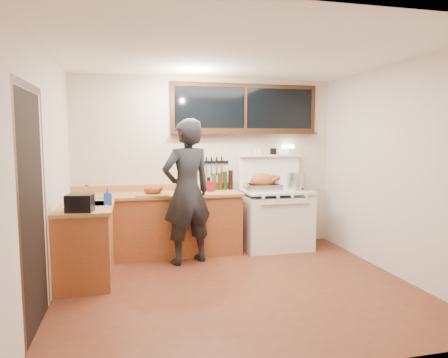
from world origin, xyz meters
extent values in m
cube|color=#532515|center=(0.00, 0.00, -0.01)|extent=(4.00, 3.50, 0.02)
cube|color=beige|center=(0.00, 1.77, 1.30)|extent=(4.00, 0.05, 2.60)
cube|color=beige|center=(0.00, -1.77, 1.30)|extent=(4.00, 0.05, 2.60)
cube|color=beige|center=(-2.02, 0.00, 1.30)|extent=(0.05, 3.50, 2.60)
cube|color=beige|center=(2.02, 0.00, 1.30)|extent=(0.05, 3.50, 2.60)
cube|color=white|center=(0.00, 0.00, 2.62)|extent=(4.00, 3.50, 0.05)
cube|color=brown|center=(-0.80, 1.45, 0.43)|extent=(2.40, 0.60, 0.86)
cube|color=#A37841|center=(-0.80, 1.44, 0.88)|extent=(2.44, 0.64, 0.04)
cube|color=#A37841|center=(-0.80, 1.74, 0.95)|extent=(2.40, 0.03, 0.10)
sphere|color=#B78C38|center=(-1.80, 1.17, 0.70)|extent=(0.03, 0.03, 0.03)
sphere|color=#B78C38|center=(-1.30, 1.17, 0.70)|extent=(0.03, 0.03, 0.03)
sphere|color=#B78C38|center=(-0.80, 1.17, 0.70)|extent=(0.03, 0.03, 0.03)
sphere|color=#B78C38|center=(-0.30, 1.17, 0.70)|extent=(0.03, 0.03, 0.03)
sphere|color=#B78C38|center=(0.15, 1.17, 0.70)|extent=(0.03, 0.03, 0.03)
cube|color=brown|center=(-1.70, 0.62, 0.43)|extent=(0.60, 1.05, 0.86)
cube|color=#A37841|center=(-1.69, 0.62, 0.88)|extent=(0.64, 1.09, 0.04)
cube|color=white|center=(-1.68, 0.70, 0.84)|extent=(0.45, 0.40, 0.14)
cube|color=white|center=(-1.68, 0.70, 0.91)|extent=(0.50, 0.45, 0.01)
cylinder|color=silver|center=(-1.68, 0.88, 1.02)|extent=(0.02, 0.02, 0.24)
cylinder|color=silver|center=(-1.68, 0.80, 1.13)|extent=(0.02, 0.18, 0.02)
cube|color=white|center=(1.00, 1.40, 0.41)|extent=(1.00, 0.70, 0.82)
cube|color=white|center=(1.00, 1.40, 0.89)|extent=(1.02, 0.72, 0.03)
cube|color=white|center=(1.00, 1.06, 0.52)|extent=(0.88, 0.02, 0.46)
cylinder|color=silver|center=(1.00, 1.03, 0.74)|extent=(0.75, 0.02, 0.02)
cylinder|color=white|center=(0.67, 1.04, 0.85)|extent=(0.04, 0.03, 0.04)
cylinder|color=white|center=(0.89, 1.04, 0.85)|extent=(0.04, 0.03, 0.04)
cylinder|color=white|center=(1.11, 1.04, 0.85)|extent=(0.04, 0.03, 0.04)
cylinder|color=white|center=(1.33, 1.04, 0.85)|extent=(0.04, 0.03, 0.04)
cube|color=white|center=(1.00, 1.72, 1.15)|extent=(1.00, 0.05, 0.50)
cube|color=white|center=(1.00, 1.69, 1.41)|extent=(1.00, 0.12, 0.03)
cylinder|color=white|center=(1.30, 1.69, 1.48)|extent=(0.09, 0.09, 0.09)
cube|color=#FFE5B2|center=(1.30, 1.69, 1.55)|extent=(0.17, 0.09, 0.06)
cube|color=black|center=(1.05, 1.69, 1.48)|extent=(0.09, 0.05, 0.10)
cylinder|color=white|center=(0.82, 1.69, 1.47)|extent=(0.04, 0.04, 0.09)
cylinder|color=white|center=(0.76, 1.69, 1.47)|extent=(0.04, 0.04, 0.09)
cube|color=black|center=(0.60, 1.73, 2.15)|extent=(2.20, 0.01, 0.62)
cube|color=black|center=(0.60, 1.73, 2.49)|extent=(2.32, 0.04, 0.06)
cube|color=black|center=(0.60, 1.73, 1.81)|extent=(2.32, 0.04, 0.06)
cube|color=black|center=(-0.53, 1.73, 2.15)|extent=(0.06, 0.04, 0.62)
cube|color=black|center=(1.73, 1.73, 2.15)|extent=(0.06, 0.04, 0.62)
cube|color=black|center=(0.60, 1.73, 2.15)|extent=(0.04, 0.04, 0.62)
cube|color=black|center=(0.60, 1.68, 1.76)|extent=(2.32, 0.13, 0.03)
cube|color=black|center=(-1.99, -0.55, 1.05)|extent=(0.01, 0.86, 2.10)
cube|color=black|center=(-1.99, -1.03, 1.05)|extent=(0.01, 0.07, 2.10)
cube|color=black|center=(-1.99, -0.07, 1.05)|extent=(0.01, 0.07, 2.10)
cube|color=black|center=(-1.99, -0.55, 2.14)|extent=(0.01, 1.04, 0.07)
cube|color=black|center=(0.10, 1.74, 1.32)|extent=(0.46, 0.02, 0.04)
cube|color=silver|center=(-0.10, 1.72, 1.21)|extent=(0.02, 0.00, 0.18)
cube|color=black|center=(-0.10, 1.72, 1.35)|extent=(0.02, 0.02, 0.10)
cube|color=silver|center=(-0.02, 1.72, 1.21)|extent=(0.02, 0.00, 0.18)
cube|color=black|center=(-0.02, 1.72, 1.35)|extent=(0.02, 0.02, 0.10)
cube|color=silver|center=(0.06, 1.72, 1.21)|extent=(0.02, 0.00, 0.18)
cube|color=black|center=(0.06, 1.72, 1.35)|extent=(0.02, 0.02, 0.10)
cube|color=silver|center=(0.14, 1.72, 1.21)|extent=(0.03, 0.00, 0.18)
cube|color=black|center=(0.14, 1.72, 1.35)|extent=(0.02, 0.02, 0.10)
cube|color=silver|center=(0.22, 1.72, 1.21)|extent=(0.03, 0.00, 0.18)
cube|color=black|center=(0.22, 1.72, 1.35)|extent=(0.02, 0.02, 0.10)
imported|color=black|center=(-0.43, 1.00, 0.97)|extent=(0.83, 0.68, 1.95)
imported|color=#2340B0|center=(-1.43, 0.60, 1.00)|extent=(0.10, 0.10, 0.20)
cube|color=black|center=(-1.70, 0.22, 1.00)|extent=(0.30, 0.23, 0.19)
cube|color=#A37841|center=(-0.86, 1.28, 0.91)|extent=(0.49, 0.39, 0.02)
ellipsoid|color=brown|center=(-0.86, 1.28, 0.97)|extent=(0.27, 0.20, 0.14)
sphere|color=brown|center=(-0.75, 1.34, 1.00)|extent=(0.06, 0.06, 0.06)
sphere|color=brown|center=(-0.75, 1.23, 1.00)|extent=(0.06, 0.06, 0.06)
cube|color=silver|center=(0.78, 1.41, 0.95)|extent=(0.51, 0.39, 0.10)
cube|color=#3F3F42|center=(0.78, 1.41, 0.98)|extent=(0.45, 0.33, 0.03)
torus|color=silver|center=(0.52, 1.41, 1.00)|extent=(0.02, 0.10, 0.10)
torus|color=silver|center=(1.05, 1.41, 1.00)|extent=(0.02, 0.10, 0.10)
ellipsoid|color=brown|center=(0.78, 1.41, 1.04)|extent=(0.40, 0.30, 0.25)
cylinder|color=brown|center=(0.92, 1.31, 1.06)|extent=(0.14, 0.06, 0.11)
sphere|color=brown|center=(0.99, 1.31, 1.09)|extent=(0.08, 0.08, 0.08)
cylinder|color=brown|center=(0.92, 1.50, 1.06)|extent=(0.14, 0.06, 0.11)
sphere|color=brown|center=(0.99, 1.50, 1.09)|extent=(0.08, 0.08, 0.08)
cylinder|color=silver|center=(1.38, 1.55, 1.02)|extent=(0.28, 0.28, 0.25)
cylinder|color=silver|center=(1.02, 1.58, 0.96)|extent=(0.18, 0.18, 0.13)
cylinder|color=black|center=(1.03, 1.70, 1.02)|extent=(0.03, 0.17, 0.02)
cylinder|color=silver|center=(1.36, 1.25, 0.91)|extent=(0.26, 0.26, 0.02)
sphere|color=black|center=(1.36, 1.25, 0.93)|extent=(0.03, 0.03, 0.03)
cube|color=maroon|center=(-0.01, 1.48, 0.98)|extent=(0.12, 0.11, 0.15)
cylinder|color=white|center=(-0.16, 1.60, 0.98)|extent=(0.10, 0.10, 0.16)
cylinder|color=black|center=(-0.08, 1.63, 0.99)|extent=(0.06, 0.06, 0.18)
cylinder|color=black|center=(-0.01, 1.63, 1.00)|extent=(0.05, 0.05, 0.20)
cylinder|color=black|center=(0.08, 1.63, 1.02)|extent=(0.06, 0.06, 0.25)
cylinder|color=black|center=(0.17, 1.63, 1.03)|extent=(0.07, 0.07, 0.26)
cylinder|color=black|center=(0.25, 1.63, 1.04)|extent=(0.06, 0.06, 0.28)
cylinder|color=black|center=(0.34, 1.63, 1.05)|extent=(0.07, 0.07, 0.30)
camera|label=1|loc=(-1.16, -4.27, 1.70)|focal=32.00mm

